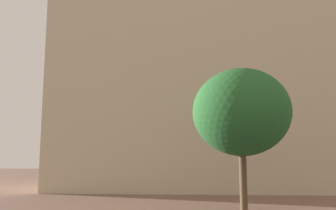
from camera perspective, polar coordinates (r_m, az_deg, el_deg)
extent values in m
cube|color=beige|center=(30.68, 3.93, 2.43)|extent=(22.07, 10.29, 16.61)
cube|color=beige|center=(33.25, 0.39, 16.49)|extent=(4.89, 4.89, 33.08)
cylinder|color=beige|center=(28.97, -15.39, 5.92)|extent=(2.80, 2.80, 19.15)
cylinder|color=beige|center=(29.29, 23.10, 7.98)|extent=(2.80, 2.80, 20.97)
cylinder|color=brown|center=(16.74, 12.05, -12.22)|extent=(0.34, 0.34, 2.87)
ellipsoid|color=#235B28|center=(16.81, 11.72, -1.12)|extent=(4.53, 4.53, 4.08)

